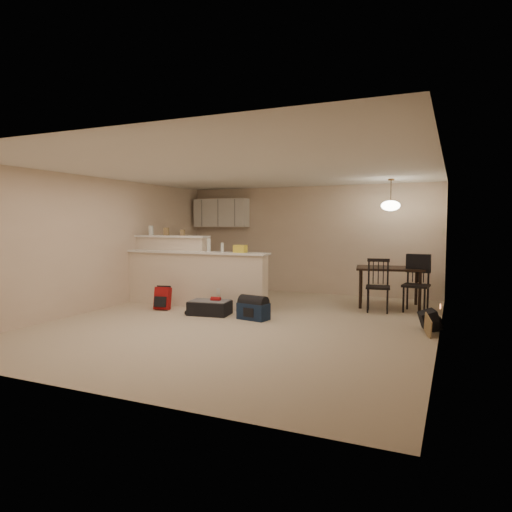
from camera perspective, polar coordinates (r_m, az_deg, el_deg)
The scene contains 20 objects.
room at distance 7.50m, azimuth -1.45°, elevation 1.16°, with size 7.00×7.02×2.50m.
breakfast_bar at distance 9.26m, azimuth -8.73°, elevation -2.33°, with size 3.08×0.58×1.39m.
upper_cabinets at distance 11.45m, azimuth -4.36°, elevation 5.39°, with size 1.40×0.34×0.70m, color white.
kitchen_counter at distance 11.30m, azimuth -3.74°, elevation -1.96°, with size 1.80×0.60×0.90m, color white.
thermostat at distance 8.33m, azimuth 22.37°, elevation 2.87°, with size 0.02×0.12×0.12m, color beige.
jar at distance 9.85m, azimuth -12.99°, elevation 3.14°, with size 0.10×0.10×0.20m, color silver.
cereal_box at distance 9.63m, azimuth -11.15°, elevation 3.03°, with size 0.10×0.07×0.16m, color olive.
small_box at distance 9.41m, azimuth -9.16°, elevation 2.91°, with size 0.08×0.06×0.12m, color olive.
bottle_a at distance 8.84m, azimuth -5.92°, elevation 1.38°, with size 0.07×0.07×0.26m, color silver.
bottle_b at distance 8.71m, azimuth -4.24°, elevation 1.08°, with size 0.06×0.06×0.18m, color silver.
bag_lump at distance 8.53m, azimuth -1.98°, elevation 0.90°, with size 0.22×0.18×0.14m, color olive.
dining_table at distance 9.31m, azimuth 16.32°, elevation -1.93°, with size 1.37×1.04×0.78m.
pendant_lamp at distance 9.27m, azimuth 16.48°, elevation 6.12°, with size 0.36×0.36×0.62m.
dining_chair_near at distance 8.72m, azimuth 15.00°, elevation -3.59°, with size 0.43×0.41×0.98m, color black, non-canonical shape.
dining_chair_far at distance 8.93m, azimuth 19.37°, elevation -3.31°, with size 0.45×0.43×1.04m, color black, non-canonical shape.
suitcase at distance 8.27m, azimuth -5.80°, elevation -6.47°, with size 0.71×0.46×0.24m, color black.
red_backpack at distance 8.88m, azimuth -11.59°, elevation -5.22°, with size 0.28×0.18×0.42m, color maroon.
navy_duffel at distance 7.82m, azimuth -0.33°, elevation -6.91°, with size 0.52×0.28×0.28m, color #13223D.
black_daypack at distance 7.54m, azimuth 20.88°, elevation -7.55°, with size 0.33×0.23×0.29m, color black.
cardboard_sheet at distance 7.12m, azimuth 20.70°, elevation -8.22°, with size 0.38×0.02×0.29m, color olive.
Camera 1 is at (3.19, -6.78, 1.62)m, focal length 32.00 mm.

